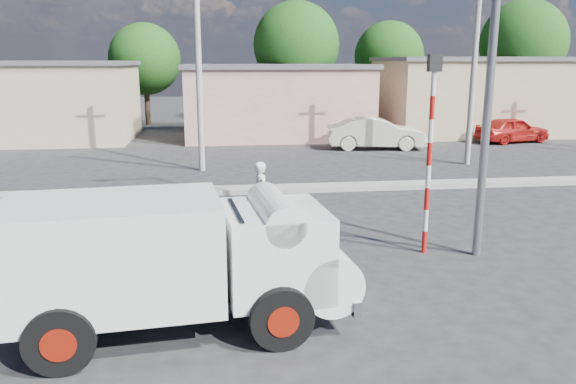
{
  "coord_description": "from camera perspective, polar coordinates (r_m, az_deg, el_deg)",
  "views": [
    {
      "loc": [
        -1.36,
        -10.07,
        4.22
      ],
      "look_at": [
        0.2,
        2.31,
        1.3
      ],
      "focal_mm": 35.0,
      "sensor_mm": 36.0,
      "label": 1
    }
  ],
  "objects": [
    {
      "name": "ground_plane",
      "position": [
        11.0,
        0.47,
        -9.39
      ],
      "size": [
        120.0,
        120.0,
        0.0
      ],
      "primitive_type": "plane",
      "color": "#262628",
      "rests_on": "ground"
    },
    {
      "name": "median",
      "position": [
        18.59,
        -2.82,
        0.28
      ],
      "size": [
        40.0,
        0.8,
        0.16
      ],
      "primitive_type": "cube",
      "color": "#99968E",
      "rests_on": "ground"
    },
    {
      "name": "truck",
      "position": [
        8.99,
        -10.61,
        -6.58
      ],
      "size": [
        5.49,
        2.54,
        2.2
      ],
      "rotation": [
        0.0,
        0.0,
        0.1
      ],
      "color": "black",
      "rests_on": "ground"
    },
    {
      "name": "bicycle",
      "position": [
        13.73,
        -2.67,
        -2.69
      ],
      "size": [
        1.9,
        1.04,
        0.94
      ],
      "primitive_type": "imported",
      "rotation": [
        0.0,
        0.0,
        1.82
      ],
      "color": "black",
      "rests_on": "ground"
    },
    {
      "name": "cyclist",
      "position": [
        13.64,
        -2.68,
        -1.41
      ],
      "size": [
        0.51,
        0.65,
        1.58
      ],
      "primitive_type": "imported",
      "rotation": [
        0.0,
        0.0,
        1.82
      ],
      "color": "white",
      "rests_on": "ground"
    },
    {
      "name": "car_cream",
      "position": [
        27.9,
        8.92,
        5.92
      ],
      "size": [
        4.89,
        2.26,
        1.55
      ],
      "primitive_type": "imported",
      "rotation": [
        0.0,
        0.0,
        1.44
      ],
      "color": "beige",
      "rests_on": "ground"
    },
    {
      "name": "car_red",
      "position": [
        32.14,
        21.83,
        5.9
      ],
      "size": [
        4.22,
        2.41,
        1.35
      ],
      "primitive_type": "imported",
      "rotation": [
        0.0,
        0.0,
        1.79
      ],
      "color": "red",
      "rests_on": "ground"
    },
    {
      "name": "traffic_pole",
      "position": [
        12.54,
        14.26,
        5.32
      ],
      "size": [
        0.28,
        0.18,
        4.36
      ],
      "color": "red",
      "rests_on": "ground"
    },
    {
      "name": "streetlight",
      "position": [
        12.56,
        19.56,
        15.83
      ],
      "size": [
        2.34,
        0.22,
        9.0
      ],
      "color": "slate",
      "rests_on": "ground"
    },
    {
      "name": "building_row",
      "position": [
        32.23,
        -2.85,
        9.45
      ],
      "size": [
        37.8,
        7.3,
        4.44
      ],
      "color": "#BFB090",
      "rests_on": "ground"
    },
    {
      "name": "tree_row",
      "position": [
        39.6,
        5.83,
        14.17
      ],
      "size": [
        51.24,
        7.43,
        8.42
      ],
      "color": "#38281E",
      "rests_on": "ground"
    },
    {
      "name": "utility_poles",
      "position": [
        22.55,
        4.72,
        12.74
      ],
      "size": [
        35.4,
        0.24,
        8.0
      ],
      "color": "#99968E",
      "rests_on": "ground"
    }
  ]
}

